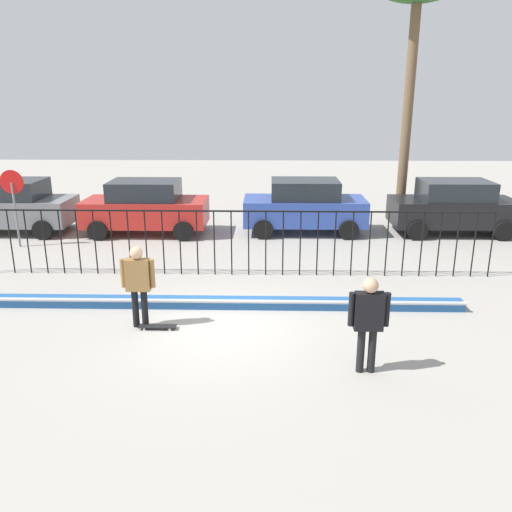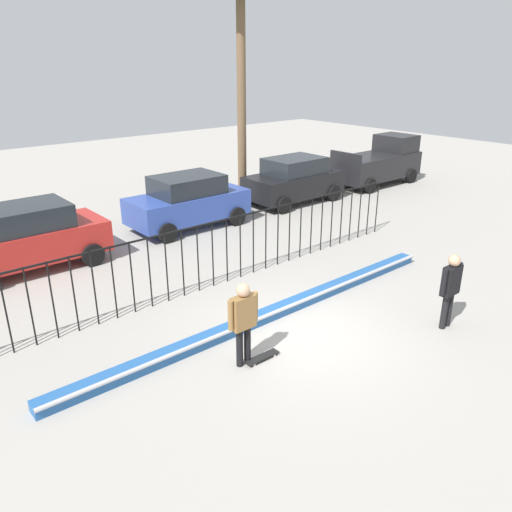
{
  "view_description": "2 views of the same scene",
  "coord_description": "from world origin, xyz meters",
  "views": [
    {
      "loc": [
        1.0,
        -10.17,
        4.73
      ],
      "look_at": [
        0.72,
        1.15,
        1.24
      ],
      "focal_mm": 36.57,
      "sensor_mm": 36.0,
      "label": 1
    },
    {
      "loc": [
        -7.09,
        -6.76,
        5.76
      ],
      "look_at": [
        -0.03,
        1.6,
        1.42
      ],
      "focal_mm": 35.28,
      "sensor_mm": 36.0,
      "label": 2
    }
  ],
  "objects": [
    {
      "name": "parked_car_red",
      "position": [
        -3.35,
        7.82,
        0.97
      ],
      "size": [
        4.3,
        2.12,
        1.9
      ],
      "rotation": [
        0.0,
        0.0,
        -0.01
      ],
      "color": "#B2231E",
      "rests_on": "ground"
    },
    {
      "name": "bowl_coping_ledge",
      "position": [
        0.0,
        1.07,
        0.12
      ],
      "size": [
        11.0,
        0.4,
        0.27
      ],
      "color": "#235699",
      "rests_on": "ground"
    },
    {
      "name": "camera_operator",
      "position": [
        2.75,
        -1.81,
        1.07
      ],
      "size": [
        0.72,
        0.27,
        1.78
      ],
      "rotation": [
        0.0,
        0.0,
        2.43
      ],
      "color": "black",
      "rests_on": "ground"
    },
    {
      "name": "parked_car_black",
      "position": [
        7.54,
        8.1,
        0.97
      ],
      "size": [
        4.3,
        2.12,
        1.9
      ],
      "rotation": [
        0.0,
        0.0,
        0.04
      ],
      "color": "black",
      "rests_on": "ground"
    },
    {
      "name": "skateboarder",
      "position": [
        -1.71,
        -0.01,
        1.07
      ],
      "size": [
        0.72,
        0.27,
        1.78
      ],
      "rotation": [
        0.0,
        0.0,
        0.47
      ],
      "color": "black",
      "rests_on": "ground"
    },
    {
      "name": "parked_car_blue",
      "position": [
        2.28,
        8.12,
        0.97
      ],
      "size": [
        4.3,
        2.12,
        1.9
      ],
      "rotation": [
        0.0,
        0.0,
        0.01
      ],
      "color": "#2D479E",
      "rests_on": "ground"
    },
    {
      "name": "skateboard",
      "position": [
        -1.33,
        -0.13,
        0.06
      ],
      "size": [
        0.8,
        0.2,
        0.07
      ],
      "rotation": [
        0.0,
        0.0,
        0.19
      ],
      "color": "black",
      "rests_on": "ground"
    },
    {
      "name": "pickup_truck",
      "position": [
        13.07,
        7.9,
        1.04
      ],
      "size": [
        4.7,
        2.12,
        2.24
      ],
      "rotation": [
        0.0,
        0.0,
        -0.09
      ],
      "color": "black",
      "rests_on": "ground"
    },
    {
      "name": "perimeter_fence",
      "position": [
        0.0,
        3.42,
        1.11
      ],
      "size": [
        14.04,
        0.04,
        1.81
      ],
      "color": "black",
      "rests_on": "ground"
    },
    {
      "name": "ground_plane",
      "position": [
        0.0,
        0.0,
        0.0
      ],
      "size": [
        60.0,
        60.0,
        0.0
      ],
      "primitive_type": "plane",
      "color": "#9E9991"
    }
  ]
}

